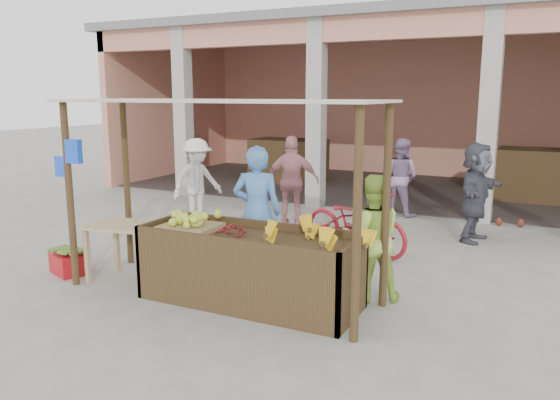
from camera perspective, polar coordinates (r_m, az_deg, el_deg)
The scene contains 19 objects.
ground at distance 6.88m, azimuth -6.85°, elevation -9.89°, with size 60.00×60.00×0.00m, color slate.
market_building at distance 14.72m, azimuth 12.72°, elevation 11.74°, with size 14.40×6.40×4.20m.
fruit_stall at distance 6.50m, azimuth -3.20°, elevation -7.35°, with size 2.60×0.95×0.80m, color #49351D.
stall_awning at distance 6.51m, azimuth -7.07°, elevation 6.79°, with size 4.09×1.35×2.39m.
banana_heap at distance 6.06m, azimuth 3.57°, elevation -3.73°, with size 1.19×0.65×0.22m, color yellow, non-canonical shape.
melon_tray at distance 6.83m, azimuth -9.38°, elevation -2.34°, with size 0.68×0.59×0.19m.
berry_heap at distance 6.50m, azimuth -5.13°, elevation -3.11°, with size 0.41×0.33×0.13m, color maroon.
side_table at distance 7.41m, azimuth -15.76°, elevation -3.46°, with size 1.07×0.81×0.79m.
papaya_pile at distance 7.35m, azimuth -15.86°, elevation -1.60°, with size 0.76×0.44×0.22m, color #538B2D, non-canonical shape.
red_crate at distance 8.16m, azimuth -21.13°, elevation -6.18°, with size 0.53×0.38×0.28m, color #B01218.
plantain_bundle at distance 8.11m, azimuth -21.22°, elevation -4.96°, with size 0.42×0.30×0.08m, color #5A812F, non-canonical shape.
produce_sacks at distance 11.05m, azimuth 22.98°, elevation -0.98°, with size 0.84×0.52×0.63m.
vendor_blue at distance 7.27m, azimuth -2.41°, elevation -0.84°, with size 0.72×0.52×1.91m, color #548FE1.
vendor_green at distance 6.60m, azimuth 9.55°, elevation -3.56°, with size 0.77×0.45×1.61m, color #A5CC48.
motorcycle at distance 8.56m, azimuth 7.87°, elevation -2.22°, with size 1.93×0.66×1.01m, color maroon.
shopper_a at distance 10.56m, azimuth -8.68°, elevation 2.34°, with size 1.12×0.56×1.75m, color silver.
shopper_b at distance 10.18m, azimuth 1.30°, elevation 2.29°, with size 1.06×0.56×1.81m, color #C2787F.
shopper_d at distance 9.66m, azimuth 19.80°, elevation 1.02°, with size 1.63×0.67×1.76m, color #444550.
shopper_f at distance 11.33m, azimuth 12.46°, elevation 2.72°, with size 0.84×0.48×1.73m, color gray.
Camera 1 is at (3.54, -5.37, 2.45)m, focal length 35.00 mm.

